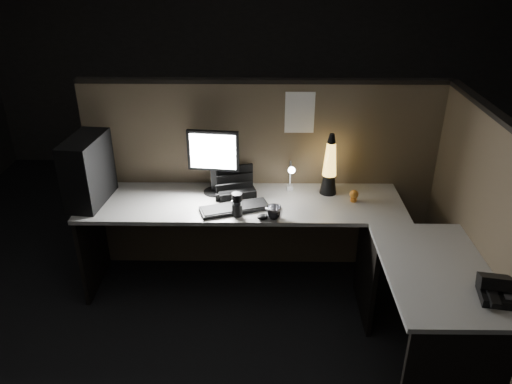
{
  "coord_description": "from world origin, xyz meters",
  "views": [
    {
      "loc": [
        -0.01,
        -2.55,
        2.41
      ],
      "look_at": [
        -0.05,
        0.35,
        0.93
      ],
      "focal_mm": 35.0,
      "sensor_mm": 36.0,
      "label": 1
    }
  ],
  "objects_px": {
    "pc_tower": "(88,170)",
    "desk_phone": "(500,290)",
    "monitor": "(213,156)",
    "keyboard": "(235,208)",
    "lava_lamp": "(330,169)"
  },
  "relations": [
    {
      "from": "lava_lamp",
      "to": "desk_phone",
      "type": "height_order",
      "value": "lava_lamp"
    },
    {
      "from": "monitor",
      "to": "lava_lamp",
      "type": "height_order",
      "value": "monitor"
    },
    {
      "from": "monitor",
      "to": "keyboard",
      "type": "bearing_deg",
      "value": -52.72
    },
    {
      "from": "keyboard",
      "to": "lava_lamp",
      "type": "xyz_separation_m",
      "value": [
        0.68,
        0.27,
        0.18
      ]
    },
    {
      "from": "monitor",
      "to": "desk_phone",
      "type": "bearing_deg",
      "value": -30.42
    },
    {
      "from": "keyboard",
      "to": "lava_lamp",
      "type": "distance_m",
      "value": 0.75
    },
    {
      "from": "keyboard",
      "to": "desk_phone",
      "type": "distance_m",
      "value": 1.71
    },
    {
      "from": "desk_phone",
      "to": "pc_tower",
      "type": "bearing_deg",
      "value": 167.2
    },
    {
      "from": "pc_tower",
      "to": "keyboard",
      "type": "height_order",
      "value": "pc_tower"
    },
    {
      "from": "keyboard",
      "to": "desk_phone",
      "type": "height_order",
      "value": "desk_phone"
    },
    {
      "from": "lava_lamp",
      "to": "desk_phone",
      "type": "bearing_deg",
      "value": -57.74
    },
    {
      "from": "lava_lamp",
      "to": "monitor",
      "type": "bearing_deg",
      "value": 179.62
    },
    {
      "from": "pc_tower",
      "to": "lava_lamp",
      "type": "bearing_deg",
      "value": 11.33
    },
    {
      "from": "pc_tower",
      "to": "desk_phone",
      "type": "bearing_deg",
      "value": -16.72
    },
    {
      "from": "pc_tower",
      "to": "monitor",
      "type": "distance_m",
      "value": 0.88
    }
  ]
}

